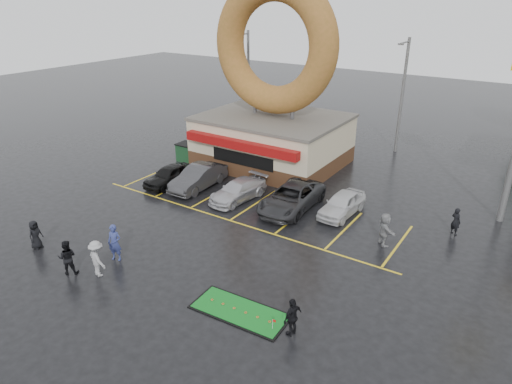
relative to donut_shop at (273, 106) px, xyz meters
The scene contains 18 objects.
ground 14.04m from the donut_shop, 76.98° to the right, with size 120.00×120.00×0.00m, color black.
donut_shop is the anchor object (origin of this frame).
streetlight_left 9.87m from the donut_shop, 135.22° to the left, with size 0.40×2.21×9.00m.
streetlight_mid 10.59m from the donut_shop, 48.62° to the left, with size 0.40×2.21×9.00m.
car_black 9.15m from the donut_shop, 115.77° to the right, with size 1.59×3.96×1.35m, color black.
car_dgrey 7.98m from the donut_shop, 102.74° to the right, with size 1.62×4.64×1.53m, color #313133.
car_silver 8.12m from the donut_shop, 76.04° to the right, with size 1.75×4.31×1.25m, color #B8B7BD.
car_grey 8.95m from the donut_shop, 50.32° to the right, with size 2.49×5.40×1.50m, color #2B2B2E.
car_white 10.34m from the donut_shop, 33.22° to the right, with size 1.59×3.94×1.34m, color silver.
person_blue 16.41m from the donut_shop, 87.00° to the right, with size 0.69×0.45×1.89m, color navy.
person_blackjkt 18.40m from the donut_shop, 90.17° to the right, with size 0.83×0.65×1.71m, color black.
person_hoodie 17.78m from the donut_shop, 85.95° to the right, with size 1.15×0.66×1.78m, color #9A999C.
person_bystander 18.21m from the donut_shop, 101.12° to the right, with size 0.75×0.49×1.53m, color black.
person_cameraman 19.52m from the donut_shop, 56.14° to the right, with size 0.95×0.40×1.63m, color black.
person_walker_near 13.94m from the donut_shop, 32.98° to the right, with size 1.65×0.53×1.78m, color gray.
person_walker_far 15.19m from the donut_shop, 16.37° to the right, with size 0.57×0.38×1.57m, color black.
dumpster 7.48m from the donut_shop, 150.56° to the right, with size 1.80×1.20×1.30m, color #1B4726.
putting_green 18.50m from the donut_shop, 62.67° to the right, with size 4.20×2.00×0.52m.
Camera 1 is at (14.19, -15.31, 12.11)m, focal length 32.00 mm.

